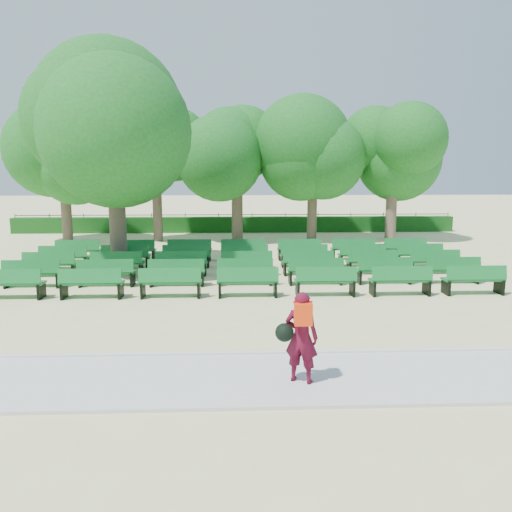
{
  "coord_description": "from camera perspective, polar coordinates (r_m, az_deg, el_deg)",
  "views": [
    {
      "loc": [
        -0.01,
        -15.53,
        3.58
      ],
      "look_at": [
        0.6,
        -1.0,
        1.1
      ],
      "focal_mm": 35.0,
      "sensor_mm": 36.0,
      "label": 1
    }
  ],
  "objects": [
    {
      "name": "paving",
      "position": [
        8.87,
        -2.18,
        -13.92
      ],
      "size": [
        30.0,
        2.2,
        0.06
      ],
      "primitive_type": "cube",
      "color": "beige",
      "rests_on": "ground"
    },
    {
      "name": "hedge",
      "position": [
        29.69,
        -2.36,
        3.62
      ],
      "size": [
        26.0,
        0.7,
        0.9
      ],
      "primitive_type": "cube",
      "color": "#134A15",
      "rests_on": "ground"
    },
    {
      "name": "fence",
      "position": [
        30.14,
        -2.36,
        2.85
      ],
      "size": [
        26.0,
        0.1,
        1.02
      ],
      "primitive_type": null,
      "color": "black",
      "rests_on": "ground"
    },
    {
      "name": "tree_line",
      "position": [
        25.78,
        -2.35,
        1.68
      ],
      "size": [
        21.8,
        6.8,
        7.04
      ],
      "primitive_type": null,
      "color": "#1A631F",
      "rests_on": "ground"
    },
    {
      "name": "bench_array",
      "position": [
        17.39,
        -1.22,
        -1.9
      ],
      "size": [
        1.79,
        0.65,
        1.11
      ],
      "rotation": [
        0.0,
        0.0,
        0.06
      ],
      "color": "#136D2A",
      "rests_on": "ground"
    },
    {
      "name": "ground",
      "position": [
        15.93,
        -2.29,
        -3.31
      ],
      "size": [
        120.0,
        120.0,
        0.0
      ],
      "primitive_type": "plane",
      "color": "beige"
    },
    {
      "name": "tree_among",
      "position": [
        18.34,
        -15.98,
        13.52
      ],
      "size": [
        5.5,
        5.5,
        7.42
      ],
      "color": "brown",
      "rests_on": "ground"
    },
    {
      "name": "curb",
      "position": [
        9.93,
        -2.21,
        -11.16
      ],
      "size": [
        30.0,
        0.12,
        0.1
      ],
      "primitive_type": "cube",
      "color": "silver",
      "rests_on": "ground"
    },
    {
      "name": "person",
      "position": [
        8.45,
        5.07,
        -9.09
      ],
      "size": [
        0.78,
        0.57,
        1.56
      ],
      "rotation": [
        0.0,
        0.0,
        2.73
      ],
      "color": "#4E0B1E",
      "rests_on": "ground"
    }
  ]
}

